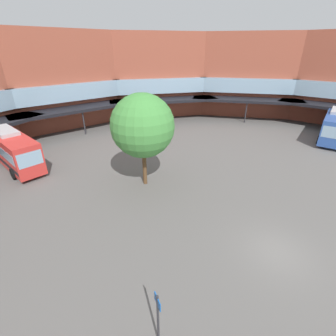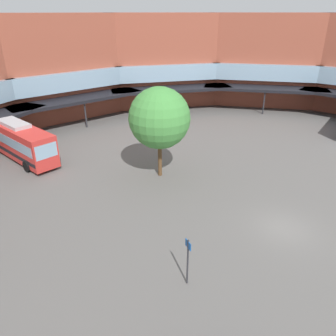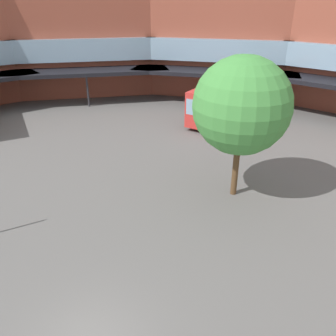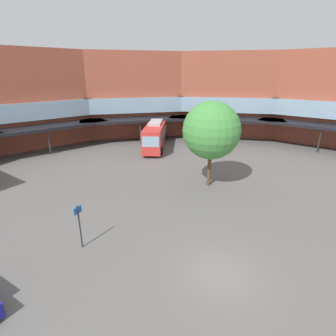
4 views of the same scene
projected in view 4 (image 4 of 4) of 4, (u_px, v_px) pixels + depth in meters
The scene contains 5 objects.
ground_plane at pixel (221, 273), 14.72m from camera, with size 121.80×121.80×0.00m, color #605E5B.
station_building at pixel (189, 108), 30.74m from camera, with size 77.89×48.99×13.64m.
bus_0 at pixel (156, 134), 38.89m from camera, with size 3.60×12.20×3.81m.
plaza_tree at pixel (211, 131), 24.28m from camera, with size 5.38×5.38×8.17m.
stop_sign_post at pixel (79, 223), 16.29m from camera, with size 0.33×0.54×2.97m.
Camera 4 is at (-3.27, -11.71, 10.60)m, focal length 28.17 mm.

